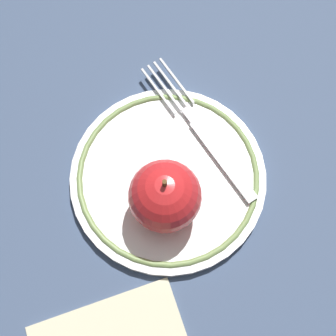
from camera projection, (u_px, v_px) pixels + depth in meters
The scene contains 4 objects.
ground_plane at pixel (177, 156), 0.50m from camera, with size 2.00×2.00×0.00m, color #3C4C6A.
plate at pixel (168, 177), 0.48m from camera, with size 0.20×0.20×0.01m.
apple_red_whole at pixel (165, 196), 0.43m from camera, with size 0.07×0.07×0.08m.
fork at pixel (202, 133), 0.49m from camera, with size 0.19×0.05×0.00m.
Camera 1 is at (-0.16, 0.08, 0.46)m, focal length 50.00 mm.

